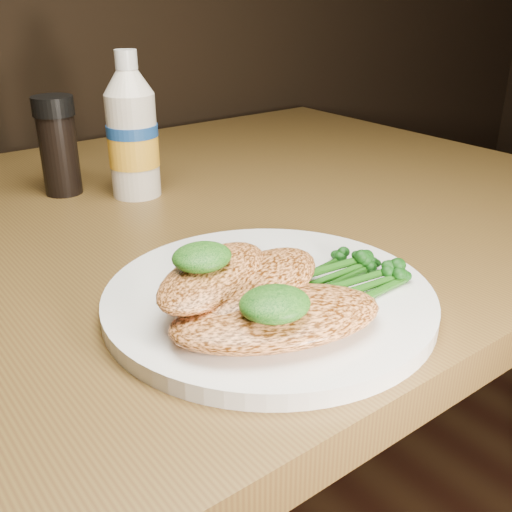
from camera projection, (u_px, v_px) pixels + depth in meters
dining_table at (166, 463)px, 0.86m from camera, size 1.20×0.80×0.75m
plate at (269, 298)px, 0.51m from camera, size 0.28×0.28×0.01m
chicken_front at (277, 317)px, 0.44m from camera, size 0.18×0.14×0.03m
chicken_mid at (259, 282)px, 0.48m from camera, size 0.16×0.12×0.02m
chicken_back at (214, 275)px, 0.47m from camera, size 0.15×0.12×0.02m
pesto_front at (275, 304)px, 0.42m from camera, size 0.06×0.05×0.02m
pesto_back at (202, 257)px, 0.46m from camera, size 0.06×0.05×0.02m
broccolini_bundle at (333, 278)px, 0.50m from camera, size 0.15×0.12×0.02m
mayo_bottle at (132, 126)px, 0.74m from camera, size 0.07×0.07×0.18m
pepper_grinder at (58, 146)px, 0.76m from camera, size 0.06×0.06×0.12m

